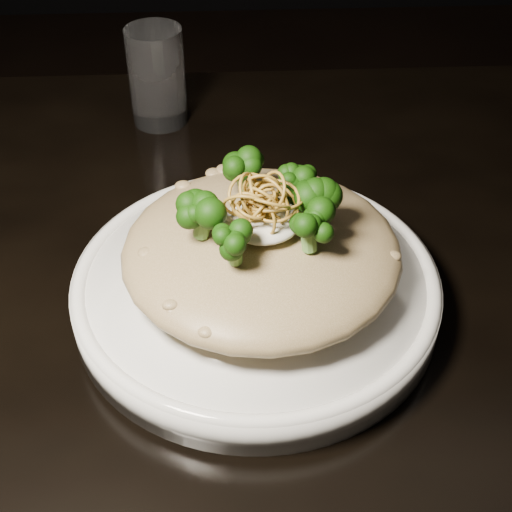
# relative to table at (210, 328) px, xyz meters

# --- Properties ---
(table) EXTENTS (1.10, 0.80, 0.75)m
(table) POSITION_rel_table_xyz_m (0.00, 0.00, 0.00)
(table) COLOR black
(table) RESTS_ON ground
(plate) EXTENTS (0.31, 0.31, 0.03)m
(plate) POSITION_rel_table_xyz_m (0.04, -0.05, 0.10)
(plate) COLOR white
(plate) RESTS_ON table
(risotto) EXTENTS (0.23, 0.23, 0.05)m
(risotto) POSITION_rel_table_xyz_m (0.05, -0.05, 0.14)
(risotto) COLOR brown
(risotto) RESTS_ON plate
(broccoli) EXTENTS (0.15, 0.15, 0.05)m
(broccoli) POSITION_rel_table_xyz_m (0.05, -0.05, 0.19)
(broccoli) COLOR black
(broccoli) RESTS_ON risotto
(cheese) EXTENTS (0.06, 0.06, 0.02)m
(cheese) POSITION_rel_table_xyz_m (0.05, -0.05, 0.18)
(cheese) COLOR silver
(cheese) RESTS_ON risotto
(shallots) EXTENTS (0.07, 0.07, 0.04)m
(shallots) POSITION_rel_table_xyz_m (0.05, -0.05, 0.21)
(shallots) COLOR olive
(shallots) RESTS_ON cheese
(drinking_glass) EXTENTS (0.08, 0.08, 0.12)m
(drinking_glass) POSITION_rel_table_xyz_m (-0.06, 0.27, 0.14)
(drinking_glass) COLOR white
(drinking_glass) RESTS_ON table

